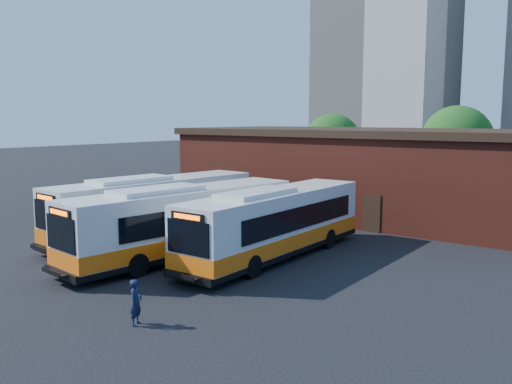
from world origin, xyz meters
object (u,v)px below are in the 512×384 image
Objects in this scene: bus_west at (154,210)px; bus_mideast at (275,226)px; bus_midwest at (184,225)px; transit_worker at (136,302)px.

bus_west reaches higher than bus_mideast.
bus_midwest is at bearing -19.59° from bus_west.
bus_mideast is at bearing 10.06° from bus_west.
transit_worker is at bearing -48.78° from bus_midwest.
bus_west is 8.66× the size of transit_worker.
bus_midwest is 8.62× the size of transit_worker.
bus_mideast is 8.28× the size of transit_worker.
bus_mideast is at bearing -14.66° from transit_worker.
bus_west is 4.94m from bus_midwest.
bus_mideast is (8.29, 0.72, -0.06)m from bus_west.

